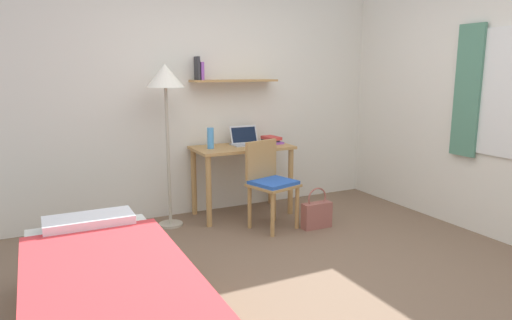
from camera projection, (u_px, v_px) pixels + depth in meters
name	position (u px, v px, depth m)	size (l,w,h in m)	color
ground_plane	(311.00, 281.00, 3.41)	(5.28, 5.28, 0.00)	brown
wall_back	(211.00, 93.00, 4.93)	(4.40, 0.27, 2.60)	silver
wall_right	(507.00, 98.00, 4.03)	(0.10, 4.40, 2.60)	silver
bed	(109.00, 306.00, 2.58)	(0.88, 2.03, 0.54)	#B2844C
desk	(242.00, 160.00, 4.88)	(1.04, 0.55, 0.75)	#B2844C
desk_chair	(270.00, 180.00, 4.49)	(0.50, 0.49, 0.86)	#B2844C
standing_lamp	(166.00, 86.00, 4.35)	(0.36, 0.36, 1.61)	#B2A893
laptop	(245.00, 140.00, 4.95)	(0.32, 0.21, 0.20)	#B7BABF
water_bottle	(211.00, 138.00, 4.69)	(0.07, 0.07, 0.22)	#4C99DB
book_stack	(271.00, 140.00, 5.04)	(0.18, 0.25, 0.07)	purple
handbag	(317.00, 214.00, 4.53)	(0.30, 0.11, 0.41)	#99564C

